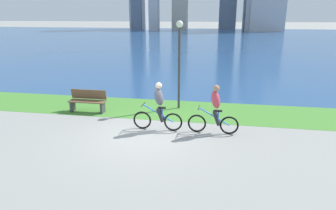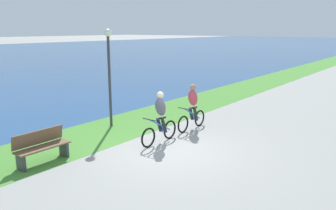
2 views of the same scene
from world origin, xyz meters
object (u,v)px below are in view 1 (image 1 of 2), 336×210
bench_near_path (88,101)px  lamppost_tall (179,52)px  cyclist_lead (159,107)px  cyclist_trailing (215,110)px

bench_near_path → lamppost_tall: (3.58, 1.14, 1.93)m
cyclist_lead → cyclist_trailing: (1.88, 0.03, -0.00)m
cyclist_lead → lamppost_tall: size_ratio=0.48×
lamppost_tall → cyclist_trailing: bearing=-58.9°
cyclist_trailing → lamppost_tall: (-1.57, 2.61, 1.55)m
cyclist_trailing → bench_near_path: bearing=164.1°
bench_near_path → cyclist_trailing: bearing=-15.9°
cyclist_lead → cyclist_trailing: size_ratio=1.02×
cyclist_trailing → cyclist_lead: bearing=-179.0°
cyclist_trailing → lamppost_tall: lamppost_tall is taller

